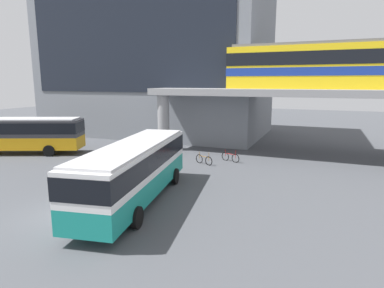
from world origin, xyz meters
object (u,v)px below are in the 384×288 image
train (357,65)px  bicycle_red (230,157)px  station_building (158,54)px  bus_secondary (19,132)px  bicycle_brown (204,160)px  pedestrian_waiting_near_stop (126,154)px  bus_main (135,166)px

train → bicycle_red: bearing=-151.0°
station_building → bicycle_red: station_building is taller
bus_secondary → bicycle_brown: size_ratio=6.74×
bus_secondary → pedestrian_waiting_near_stop: 11.11m
bus_main → bicycle_brown: (0.57, 9.17, -1.63)m
bus_main → station_building: bearing=115.0°
bus_secondary → bus_main: bearing=-22.1°
bus_main → pedestrian_waiting_near_stop: bearing=126.6°
bus_secondary → station_building: bearing=71.6°
bicycle_red → pedestrian_waiting_near_stop: (-7.46, -3.83, 0.45)m
station_building → bicycle_brown: 20.30m
train → bicycle_brown: (-10.76, -6.66, -7.43)m
train → pedestrian_waiting_near_stop: bearing=-151.8°
train → bicycle_brown: bearing=-148.2°
pedestrian_waiting_near_stop → bus_secondary: bearing=-178.0°
bus_main → bicycle_red: 11.17m
bus_main → train: bearing=54.4°
station_building → bus_secondary: (-5.49, -16.47, -7.91)m
pedestrian_waiting_near_stop → bicycle_red: bearing=27.2°
bus_secondary → train: bearing=18.5°
bus_main → bicycle_brown: bus_main is taller
bicycle_red → pedestrian_waiting_near_stop: pedestrian_waiting_near_stop is taller
bicycle_red → pedestrian_waiting_near_stop: bearing=-152.8°
bus_main → bus_secondary: size_ratio=1.01×
train → bicycle_red: train is taller
bicycle_brown → train: bearing=31.8°
train → bus_main: 20.31m
bicycle_red → bicycle_brown: 2.36m
bicycle_red → station_building: bearing=136.7°
pedestrian_waiting_near_stop → station_building: bearing=109.0°
station_building → bicycle_brown: bearing=-50.9°
bus_main → bus_secondary: same height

